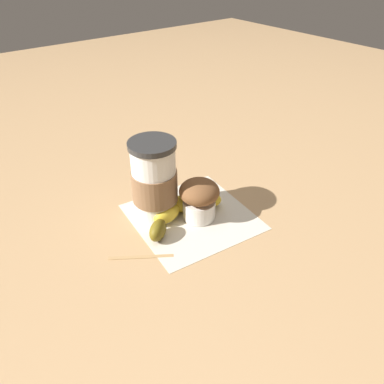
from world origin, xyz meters
The scene contains 6 objects.
ground_plane centered at (0.00, 0.00, 0.00)m, with size 3.00×3.00×0.00m, color tan.
paper_napkin centered at (0.00, 0.00, 0.00)m, with size 0.22×0.22×0.00m, color beige.
coffee_cup centered at (-0.05, 0.05, 0.08)m, with size 0.09×0.09×0.15m.
muffin centered at (0.01, -0.01, 0.05)m, with size 0.08×0.08×0.08m.
banana centered at (-0.02, 0.01, 0.02)m, with size 0.19×0.09×0.03m.
wooden_stirrer centered at (-0.14, -0.03, 0.00)m, with size 0.11×0.01×0.00m, color tan.
Camera 1 is at (-0.35, -0.45, 0.45)m, focal length 35.00 mm.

